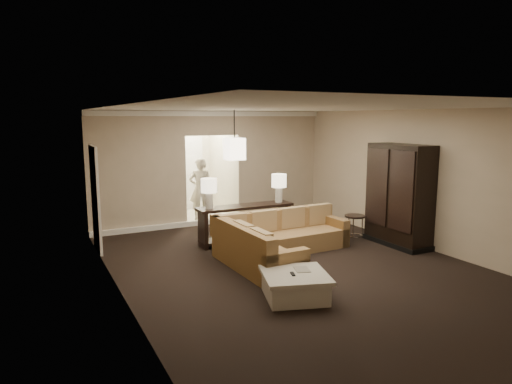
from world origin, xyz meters
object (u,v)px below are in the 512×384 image
armoire (399,197)px  drink_table (355,222)px  coffee_table (295,285)px  sectional_sofa (277,241)px  person (201,186)px  console_table (245,220)px

armoire → drink_table: (-0.57, 0.68, -0.61)m
coffee_table → drink_table: (2.86, 2.16, 0.20)m
sectional_sofa → drink_table: size_ratio=4.98×
armoire → person: (-2.87, 4.01, -0.10)m
drink_table → armoire: bearing=-49.9°
console_table → drink_table: bearing=-21.6°
coffee_table → console_table: size_ratio=0.57×
coffee_table → console_table: console_table is taller
sectional_sofa → drink_table: sectional_sofa is taller
console_table → drink_table: (2.19, -0.91, -0.09)m
coffee_table → console_table: 3.15m
coffee_table → console_table: bearing=77.7°
coffee_table → armoire: 3.83m
console_table → drink_table: size_ratio=3.81×
drink_table → person: 4.08m
console_table → drink_table: 2.38m
sectional_sofa → coffee_table: size_ratio=2.32×
drink_table → person: bearing=124.6°
sectional_sofa → person: size_ratio=1.52×
coffee_table → armoire: bearing=23.3°
sectional_sofa → armoire: (2.71, -0.34, 0.68)m
coffee_table → drink_table: size_ratio=2.15×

